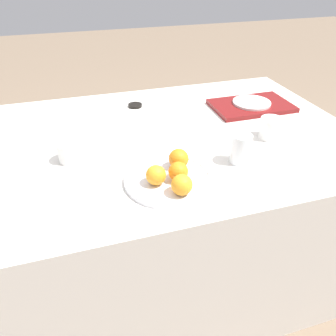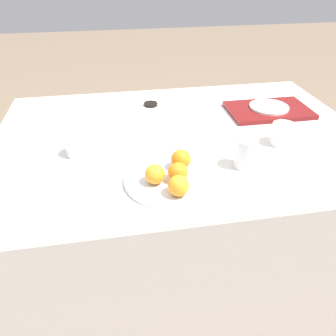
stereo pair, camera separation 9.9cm
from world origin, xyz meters
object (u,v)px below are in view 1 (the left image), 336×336
object	(u,v)px
side_plate	(252,103)
cup_1	(271,128)
cup_0	(69,152)
fruit_platter	(168,179)
soy_dish	(135,105)
orange_1	(156,175)
water_glass	(241,149)
serving_tray	(251,106)
orange_2	(179,159)
orange_3	(182,185)
orange_0	(178,172)

from	to	relation	value
side_plate	cup_1	bearing A→B (deg)	-104.92
cup_0	cup_1	distance (m)	0.74
fruit_platter	soy_dish	xyz separation A→B (m)	(0.02, 0.60, -0.00)
orange_1	soy_dish	distance (m)	0.62
water_glass	serving_tray	size ratio (longest dim) A/B	0.29
orange_2	orange_3	bearing A→B (deg)	-104.61
fruit_platter	water_glass	bearing A→B (deg)	8.52
water_glass	cup_0	xyz separation A→B (m)	(-0.55, 0.17, -0.02)
orange_0	water_glass	distance (m)	0.24
cup_1	soy_dish	bearing A→B (deg)	134.43
orange_0	cup_1	distance (m)	0.46
orange_0	soy_dish	size ratio (longest dim) A/B	0.95
water_glass	soy_dish	world-z (taller)	water_glass
orange_2	fruit_platter	bearing A→B (deg)	-135.70
orange_1	orange_0	bearing A→B (deg)	-0.93
water_glass	cup_1	size ratio (longest dim) A/B	1.20
fruit_platter	water_glass	size ratio (longest dim) A/B	2.70
water_glass	orange_2	bearing A→B (deg)	177.39
orange_0	cup_1	bearing A→B (deg)	22.69
water_glass	side_plate	world-z (taller)	water_glass
orange_1	serving_tray	distance (m)	0.73
orange_1	side_plate	size ratio (longest dim) A/B	0.36
cup_1	cup_0	bearing A→B (deg)	176.02
orange_1	soy_dish	xyz separation A→B (m)	(0.07, 0.62, -0.04)
orange_0	orange_3	bearing A→B (deg)	-99.81
orange_1	side_plate	bearing A→B (deg)	38.35
fruit_platter	soy_dish	bearing A→B (deg)	87.71
orange_1	water_glass	xyz separation A→B (m)	(0.31, 0.06, 0.01)
cup_0	orange_1	bearing A→B (deg)	-43.58
orange_0	orange_1	bearing A→B (deg)	179.07
orange_3	serving_tray	distance (m)	0.73
orange_2	cup_0	bearing A→B (deg)	153.81
soy_dish	serving_tray	bearing A→B (deg)	-18.24
fruit_platter	side_plate	bearing A→B (deg)	39.53
fruit_platter	cup_1	world-z (taller)	cup_1
cup_0	cup_1	bearing A→B (deg)	-3.98
side_plate	soy_dish	distance (m)	0.53
orange_2	orange_3	world-z (taller)	orange_2
soy_dish	orange_2	bearing A→B (deg)	-87.25
orange_0	water_glass	world-z (taller)	water_glass
orange_0	orange_1	size ratio (longest dim) A/B	0.99
orange_0	soy_dish	distance (m)	0.62
side_plate	cup_0	world-z (taller)	cup_0
serving_tray	cup_0	bearing A→B (deg)	-164.67
side_plate	soy_dish	world-z (taller)	side_plate
serving_tray	cup_1	world-z (taller)	cup_1
soy_dish	orange_3	bearing A→B (deg)	-90.69
side_plate	orange_3	bearing A→B (deg)	-134.58
orange_2	soy_dish	world-z (taller)	orange_2
fruit_platter	orange_2	xyz separation A→B (m)	(0.05, 0.05, 0.04)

